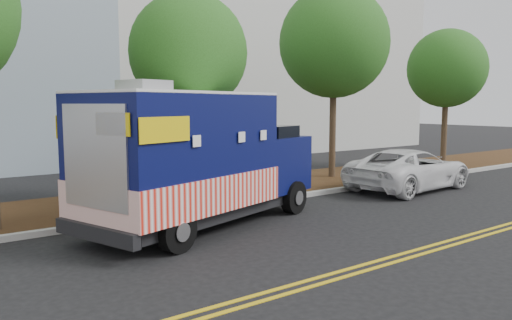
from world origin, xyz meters
TOP-DOWN VIEW (x-y plane):
  - ground at (0.00, 0.00)m, footprint 120.00×120.00m
  - curb at (0.00, 1.40)m, footprint 120.00×0.18m
  - mulch_strip at (0.00, 3.50)m, footprint 120.00×4.00m
  - centerline_near at (0.00, -4.45)m, footprint 120.00×0.10m
  - centerline_far at (0.00, -4.70)m, footprint 120.00×0.10m
  - tree_b at (0.50, 2.72)m, footprint 3.53×3.53m
  - tree_c at (7.38, 3.52)m, footprint 4.31×4.31m
  - tree_d at (13.99, 2.83)m, footprint 3.58×3.58m
  - food_truck at (-0.87, -0.03)m, footprint 7.14×4.35m
  - white_car at (8.01, 0.28)m, footprint 5.40×2.80m

SIDE VIEW (x-z plane):
  - ground at x=0.00m, z-range 0.00..0.00m
  - centerline_near at x=0.00m, z-range 0.00..0.01m
  - centerline_far at x=0.00m, z-range 0.00..0.01m
  - curb at x=0.00m, z-range 0.00..0.15m
  - mulch_strip at x=0.00m, z-range 0.00..0.15m
  - white_car at x=8.01m, z-range 0.00..1.46m
  - food_truck at x=-0.87m, z-range -0.17..3.38m
  - tree_b at x=0.50m, z-range 1.39..7.72m
  - tree_d at x=13.99m, z-range 1.42..7.88m
  - tree_c at x=7.38m, z-range 1.62..9.20m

